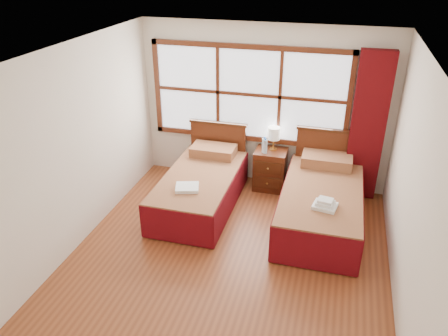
# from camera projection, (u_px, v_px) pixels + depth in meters

# --- Properties ---
(floor) EXTENTS (4.50, 4.50, 0.00)m
(floor) POSITION_uv_depth(u_px,v_px,m) (227.00, 259.00, 5.60)
(floor) COLOR brown
(floor) RESTS_ON ground
(ceiling) EXTENTS (4.50, 4.50, 0.00)m
(ceiling) POSITION_uv_depth(u_px,v_px,m) (228.00, 55.00, 4.42)
(ceiling) COLOR white
(ceiling) RESTS_ON wall_back
(wall_back) EXTENTS (4.00, 0.00, 4.00)m
(wall_back) POSITION_uv_depth(u_px,v_px,m) (264.00, 107.00, 6.94)
(wall_back) COLOR silver
(wall_back) RESTS_ON floor
(wall_left) EXTENTS (0.00, 4.50, 4.50)m
(wall_left) POSITION_uv_depth(u_px,v_px,m) (74.00, 150.00, 5.48)
(wall_left) COLOR silver
(wall_left) RESTS_ON floor
(wall_right) EXTENTS (0.00, 4.50, 4.50)m
(wall_right) POSITION_uv_depth(u_px,v_px,m) (413.00, 192.00, 4.53)
(wall_right) COLOR silver
(wall_right) RESTS_ON floor
(window) EXTENTS (3.16, 0.06, 1.56)m
(window) POSITION_uv_depth(u_px,v_px,m) (249.00, 94.00, 6.88)
(window) COLOR white
(window) RESTS_ON wall_back
(curtain) EXTENTS (0.50, 0.16, 2.30)m
(curtain) POSITION_uv_depth(u_px,v_px,m) (368.00, 128.00, 6.50)
(curtain) COLOR #5A090C
(curtain) RESTS_ON wall_back
(bed_left) EXTENTS (1.04, 2.06, 1.01)m
(bed_left) POSITION_uv_depth(u_px,v_px,m) (201.00, 187.00, 6.66)
(bed_left) COLOR #3F1E0D
(bed_left) RESTS_ON floor
(bed_right) EXTENTS (1.10, 2.14, 1.08)m
(bed_right) POSITION_uv_depth(u_px,v_px,m) (321.00, 202.00, 6.22)
(bed_right) COLOR #3F1E0D
(bed_right) RESTS_ON floor
(nightstand) EXTENTS (0.50, 0.49, 0.67)m
(nightstand) POSITION_uv_depth(u_px,v_px,m) (270.00, 169.00, 7.12)
(nightstand) COLOR #512311
(nightstand) RESTS_ON floor
(towels_left) EXTENTS (0.39, 0.36, 0.05)m
(towels_left) POSITION_uv_depth(u_px,v_px,m) (187.00, 187.00, 6.11)
(towels_left) COLOR white
(towels_left) RESTS_ON bed_left
(towels_right) EXTENTS (0.34, 0.31, 0.12)m
(towels_right) POSITION_uv_depth(u_px,v_px,m) (325.00, 204.00, 5.61)
(towels_right) COLOR white
(towels_right) RESTS_ON bed_right
(lamp) EXTENTS (0.20, 0.20, 0.38)m
(lamp) POSITION_uv_depth(u_px,v_px,m) (274.00, 134.00, 6.88)
(lamp) COLOR #BF8D3D
(lamp) RESTS_ON nightstand
(bottle_near) EXTENTS (0.07, 0.07, 0.26)m
(bottle_near) POSITION_uv_depth(u_px,v_px,m) (264.00, 145.00, 6.87)
(bottle_near) COLOR silver
(bottle_near) RESTS_ON nightstand
(bottle_far) EXTENTS (0.07, 0.07, 0.25)m
(bottle_far) POSITION_uv_depth(u_px,v_px,m) (265.00, 146.00, 6.84)
(bottle_far) COLOR silver
(bottle_far) RESTS_ON nightstand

